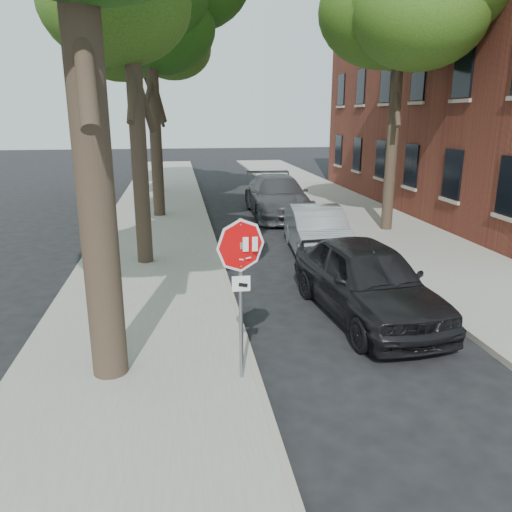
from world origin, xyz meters
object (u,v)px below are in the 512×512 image
(tree_far, at_px, (150,55))
(car_b, at_px, (317,231))
(car_a, at_px, (366,280))
(tree_right, at_px, (399,21))
(tree_mid_b, at_px, (148,12))
(car_c, at_px, (277,196))
(stop_sign, at_px, (241,269))

(tree_far, height_order, car_b, tree_far)
(car_a, bearing_deg, tree_right, 59.11)
(car_a, bearing_deg, tree_mid_b, 106.59)
(tree_right, height_order, car_b, tree_right)
(tree_far, bearing_deg, car_a, -75.02)
(tree_far, bearing_deg, car_c, -54.54)
(car_a, height_order, car_b, car_a)
(stop_sign, distance_m, tree_right, 13.23)
(car_c, bearing_deg, tree_far, 126.75)
(car_a, relative_size, car_c, 0.83)
(tree_right, bearing_deg, car_a, -115.59)
(car_b, bearing_deg, tree_mid_b, 131.59)
(tree_far, xyz_separation_m, car_c, (5.32, -7.47, -6.37))
(car_b, xyz_separation_m, car_c, (0.00, 6.29, 0.11))
(tree_right, bearing_deg, car_b, -140.70)
(car_b, bearing_deg, stop_sign, -109.08)
(tree_mid_b, xyz_separation_m, car_b, (5.02, -6.78, -7.26))
(tree_mid_b, height_order, car_b, tree_mid_b)
(tree_mid_b, xyz_separation_m, car_a, (4.71, -11.72, -7.17))
(car_a, bearing_deg, tree_far, 99.68)
(tree_far, height_order, car_c, tree_far)
(tree_mid_b, relative_size, car_a, 2.15)
(car_c, bearing_deg, car_a, -90.31)
(tree_far, relative_size, tree_right, 1.00)
(stop_sign, height_order, tree_mid_b, tree_mid_b)
(tree_mid_b, relative_size, tree_far, 1.11)
(tree_mid_b, bearing_deg, car_c, -5.50)
(tree_far, bearing_deg, stop_sign, -84.54)
(car_b, bearing_deg, tree_far, 116.18)
(tree_right, bearing_deg, car_c, 133.75)
(stop_sign, distance_m, tree_far, 21.88)
(stop_sign, bearing_deg, tree_far, 95.46)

